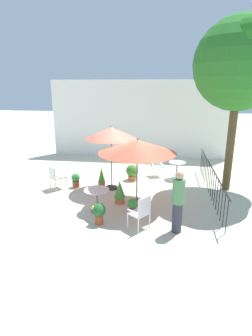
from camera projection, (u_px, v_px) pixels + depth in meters
ground_plane at (126, 190)px, 10.07m from camera, size 60.00×60.00×0.00m
villa_facade at (139, 119)px, 14.25m from camera, size 9.33×0.30×4.00m
terrace_railing at (211, 176)px, 9.46m from camera, size 0.03×5.77×1.01m
shade_tree at (241, 64)px, 8.90m from camera, size 3.19×3.03×5.90m
patio_umbrella_0 at (137, 147)px, 8.37m from camera, size 2.44×2.44×2.19m
patio_umbrella_1 at (111, 134)px, 9.60m from camera, size 1.84×1.84×2.37m
cafe_table_0 at (177, 167)px, 11.13m from camera, size 0.67×0.67×0.72m
cafe_table_1 at (97, 196)px, 8.24m from camera, size 0.77×0.77×0.71m
patio_chair_0 at (56, 176)px, 10.03m from camera, size 0.67×0.67×0.88m
patio_chair_1 at (141, 211)px, 7.20m from camera, size 0.64×0.65×0.95m
patio_chair_2 at (156, 164)px, 11.53m from camera, size 0.57×0.58×0.89m
potted_plant_0 at (76, 180)px, 10.27m from camera, size 0.32×0.32×0.55m
potted_plant_1 at (132, 172)px, 11.04m from camera, size 0.51×0.51×0.65m
potted_plant_2 at (102, 177)px, 10.43m from camera, size 0.28×0.28×0.74m
potted_plant_3 at (99, 212)px, 7.52m from camera, size 0.39×0.38×0.60m
potted_plant_4 at (120, 192)px, 8.86m from camera, size 0.37×0.37×0.77m
potted_plant_5 at (133, 205)px, 8.13m from camera, size 0.31×0.31×0.49m
standing_person at (178, 201)px, 6.96m from camera, size 0.44×0.44×1.70m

